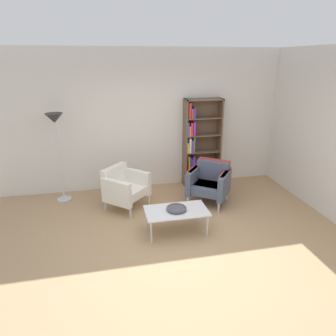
{
  "coord_description": "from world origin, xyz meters",
  "views": [
    {
      "loc": [
        -0.98,
        -3.83,
        2.68
      ],
      "look_at": [
        0.02,
        0.84,
        0.95
      ],
      "focal_mm": 32.39,
      "sensor_mm": 36.0,
      "label": 1
    }
  ],
  "objects": [
    {
      "name": "armchair_by_bookshelf",
      "position": [
        -0.69,
        1.44,
        0.41
      ],
      "size": [
        0.95,
        0.95,
        0.78
      ],
      "rotation": [
        0.0,
        0.0,
        0.83
      ],
      "color": "white",
      "rests_on": "ground_plane"
    },
    {
      "name": "bookshelf_tall",
      "position": [
        1.0,
        2.25,
        0.94
      ],
      "size": [
        0.8,
        0.3,
        1.9
      ],
      "color": "brown",
      "rests_on": "ground_plane"
    },
    {
      "name": "armchair_near_window",
      "position": [
        1.0,
        1.41,
        0.41
      ],
      "size": [
        0.95,
        0.94,
        0.78
      ],
      "rotation": [
        0.0,
        0.0,
        -0.65
      ],
      "color": "#B73833",
      "rests_on": "ground_plane"
    },
    {
      "name": "plaster_right_partition",
      "position": [
        2.86,
        0.6,
        1.45
      ],
      "size": [
        0.12,
        5.2,
        2.9
      ],
      "primitive_type": "cube",
      "color": "silver",
      "rests_on": "ground_plane"
    },
    {
      "name": "decorative_bowl",
      "position": [
        0.06,
        0.36,
        0.43
      ],
      "size": [
        0.32,
        0.32,
        0.05
      ],
      "color": "#4C4C51",
      "rests_on": "coffee_table_low"
    },
    {
      "name": "ground_plane",
      "position": [
        0.0,
        0.0,
        0.0
      ],
      "size": [
        8.32,
        8.32,
        0.0
      ],
      "primitive_type": "plane",
      "color": "tan"
    },
    {
      "name": "coffee_table_low",
      "position": [
        0.06,
        0.36,
        0.37
      ],
      "size": [
        1.0,
        0.56,
        0.4
      ],
      "color": "silver",
      "rests_on": "ground_plane"
    },
    {
      "name": "floor_lamp_torchiere",
      "position": [
        -1.86,
        2.01,
        1.45
      ],
      "size": [
        0.32,
        0.32,
        1.74
      ],
      "color": "silver",
      "rests_on": "ground_plane"
    },
    {
      "name": "plaster_back_panel",
      "position": [
        0.0,
        2.46,
        1.45
      ],
      "size": [
        6.4,
        0.12,
        2.9
      ],
      "primitive_type": "cube",
      "color": "silver",
      "rests_on": "ground_plane"
    },
    {
      "name": "armchair_spare_guest",
      "position": [
        0.94,
        1.29,
        0.41
      ],
      "size": [
        0.95,
        0.93,
        0.78
      ],
      "rotation": [
        0.0,
        0.0,
        -0.63
      ],
      "color": "#4C566B",
      "rests_on": "ground_plane"
    }
  ]
}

